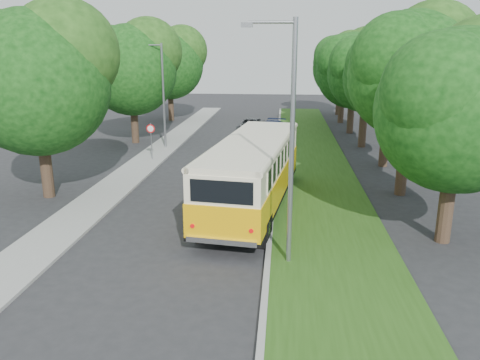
# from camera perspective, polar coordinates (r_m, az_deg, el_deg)

# --- Properties ---
(ground) EXTENTS (120.00, 120.00, 0.00)m
(ground) POSITION_cam_1_polar(r_m,az_deg,el_deg) (19.03, -7.29, -6.31)
(ground) COLOR #27272A
(ground) RESTS_ON ground
(curb) EXTENTS (0.20, 70.00, 0.15)m
(curb) POSITION_cam_1_polar(r_m,az_deg,el_deg) (23.28, 4.07, -1.88)
(curb) COLOR gray
(curb) RESTS_ON ground
(grass_verge) EXTENTS (4.50, 70.00, 0.13)m
(grass_verge) POSITION_cam_1_polar(r_m,az_deg,el_deg) (23.36, 9.85, -2.04)
(grass_verge) COLOR #264D14
(grass_verge) RESTS_ON ground
(sidewalk) EXTENTS (2.20, 70.00, 0.12)m
(sidewalk) POSITION_cam_1_polar(r_m,az_deg,el_deg) (24.89, -15.64, -1.30)
(sidewalk) COLOR gray
(sidewalk) RESTS_ON ground
(treeline) EXTENTS (24.27, 41.91, 9.46)m
(treeline) POSITION_cam_1_polar(r_m,az_deg,el_deg) (35.22, 4.05, 13.75)
(treeline) COLOR #332319
(treeline) RESTS_ON ground
(lamppost_near) EXTENTS (1.71, 0.16, 8.00)m
(lamppost_near) POSITION_cam_1_polar(r_m,az_deg,el_deg) (14.95, 6.00, 5.14)
(lamppost_near) COLOR gray
(lamppost_near) RESTS_ON ground
(lamppost_far) EXTENTS (1.71, 0.16, 7.50)m
(lamppost_far) POSITION_cam_1_polar(r_m,az_deg,el_deg) (34.45, -9.49, 10.52)
(lamppost_far) COLOR gray
(lamppost_far) RESTS_ON ground
(warning_sign) EXTENTS (0.56, 0.10, 2.50)m
(warning_sign) POSITION_cam_1_polar(r_m,az_deg,el_deg) (30.86, -10.81, 5.38)
(warning_sign) COLOR gray
(warning_sign) RESTS_ON ground
(vintage_bus) EXTENTS (4.25, 11.34, 3.29)m
(vintage_bus) POSITION_cam_1_polar(r_m,az_deg,el_deg) (21.00, 1.57, 0.66)
(vintage_bus) COLOR #FFB708
(vintage_bus) RESTS_ON ground
(car_silver) EXTENTS (2.30, 4.17, 1.34)m
(car_silver) POSITION_cam_1_polar(r_m,az_deg,el_deg) (29.36, 0.79, 3.06)
(car_silver) COLOR #B3B3B8
(car_silver) RESTS_ON ground
(car_white) EXTENTS (2.16, 4.51, 1.43)m
(car_white) POSITION_cam_1_polar(r_m,az_deg,el_deg) (33.48, 3.52, 4.68)
(car_white) COLOR silver
(car_white) RESTS_ON ground
(car_blue) EXTENTS (2.72, 4.85, 1.33)m
(car_blue) POSITION_cam_1_polar(r_m,az_deg,el_deg) (39.18, 3.81, 6.21)
(car_blue) COLOR #12204F
(car_blue) RESTS_ON ground
(car_grey) EXTENTS (2.42, 4.56, 1.22)m
(car_grey) POSITION_cam_1_polar(r_m,az_deg,el_deg) (41.31, 1.32, 6.65)
(car_grey) COLOR #525559
(car_grey) RESTS_ON ground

